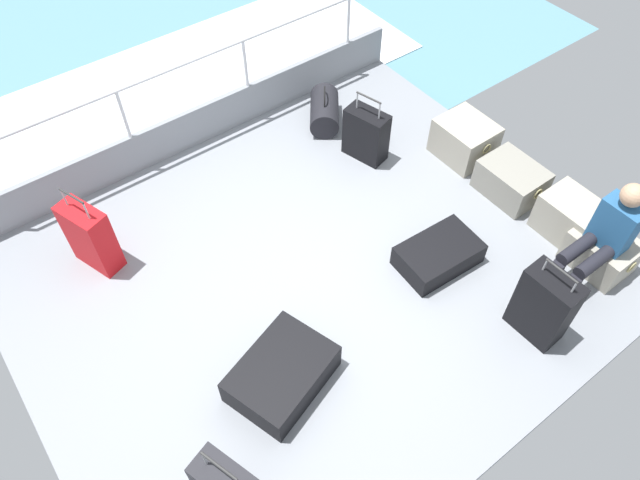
{
  "coord_description": "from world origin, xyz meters",
  "views": [
    {
      "loc": [
        2.61,
        -1.91,
        4.44
      ],
      "look_at": [
        -0.1,
        0.12,
        0.25
      ],
      "focal_mm": 33.52,
      "sensor_mm": 36.0,
      "label": 1
    }
  ],
  "objects": [
    {
      "name": "suitcase_5",
      "position": [
        0.6,
        0.95,
        0.11
      ],
      "size": [
        0.51,
        0.76,
        0.23
      ],
      "color": "black",
      "rests_on": "ground_plane"
    },
    {
      "name": "suitcase_2",
      "position": [
        -1.28,
        -1.53,
        0.34
      ],
      "size": [
        0.5,
        0.35,
        0.88
      ],
      "color": "red",
      "rests_on": "ground_plane"
    },
    {
      "name": "suitcase_3",
      "position": [
        -0.92,
        1.34,
        0.28
      ],
      "size": [
        0.5,
        0.34,
        0.77
      ],
      "color": "black",
      "rests_on": "ground_plane"
    },
    {
      "name": "suitcase_4",
      "position": [
        0.73,
        -0.87,
        0.14
      ],
      "size": [
        0.81,
        0.95,
        0.28
      ],
      "color": "black",
      "rests_on": "ground_plane"
    },
    {
      "name": "suitcase_0",
      "position": [
        1.6,
        1.11,
        0.35
      ],
      "size": [
        0.45,
        0.27,
        0.84
      ],
      "color": "black",
      "rests_on": "ground_plane"
    },
    {
      "name": "sea_wake",
      "position": [
        -3.6,
        0.0,
        -0.34
      ],
      "size": [
        12.0,
        12.0,
        0.01
      ],
      "color": "#598C9E",
      "rests_on": "ground_plane"
    },
    {
      "name": "railing_port",
      "position": [
        -2.17,
        0.0,
        0.78
      ],
      "size": [
        0.04,
        4.2,
        1.02
      ],
      "color": "silver",
      "rests_on": "ground_plane"
    },
    {
      "name": "ground_plane",
      "position": [
        0.0,
        0.0,
        -0.03
      ],
      "size": [
        4.4,
        5.2,
        0.06
      ],
      "primitive_type": "cube",
      "color": "gray"
    },
    {
      "name": "cargo_crate_1",
      "position": [
        0.38,
        2.15,
        0.17
      ],
      "size": [
        0.65,
        0.47,
        0.34
      ],
      "color": "gray",
      "rests_on": "ground_plane"
    },
    {
      "name": "cargo_crate_2",
      "position": [
        1.08,
        2.19,
        0.21
      ],
      "size": [
        0.61,
        0.42,
        0.41
      ],
      "color": "#9E9989",
      "rests_on": "ground_plane"
    },
    {
      "name": "gunwale_port",
      "position": [
        -2.17,
        0.0,
        0.23
      ],
      "size": [
        0.06,
        5.2,
        0.45
      ],
      "primitive_type": "cube",
      "color": "gray",
      "rests_on": "ground_plane"
    },
    {
      "name": "duffel_bag",
      "position": [
        -1.61,
        1.32,
        0.16
      ],
      "size": [
        0.67,
        0.62,
        0.46
      ],
      "color": "black",
      "rests_on": "ground_plane"
    },
    {
      "name": "passenger_seated",
      "position": [
        1.49,
        1.94,
        0.54
      ],
      "size": [
        0.34,
        0.66,
        1.05
      ],
      "color": "#26598C",
      "rests_on": "ground_plane"
    },
    {
      "name": "cargo_crate_0",
      "position": [
        -0.3,
        2.18,
        0.21
      ],
      "size": [
        0.6,
        0.5,
        0.41
      ],
      "color": "#9E9989",
      "rests_on": "ground_plane"
    },
    {
      "name": "cargo_crate_3",
      "position": [
        1.49,
        2.12,
        0.17
      ],
      "size": [
        0.59,
        0.44,
        0.35
      ],
      "color": "#9E9989",
      "rests_on": "ground_plane"
    }
  ]
}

